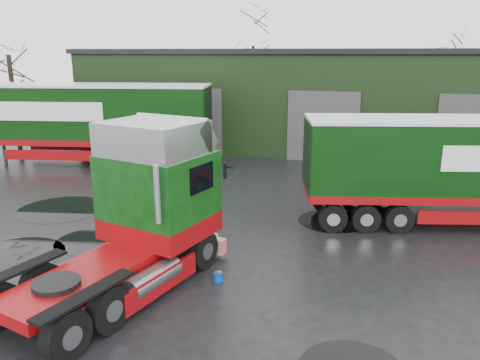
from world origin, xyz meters
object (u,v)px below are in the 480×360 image
(wash_bucket, at_px, (218,277))
(tree_back_a, at_px, (253,67))
(warehouse, at_px, (332,97))
(trailer_left, at_px, (82,124))
(tree_back_b, at_px, (439,81))
(hero_tractor, at_px, (108,215))
(tree_left, at_px, (12,83))
(lorry_right, at_px, (467,172))

(wash_bucket, bearing_deg, tree_back_a, 102.04)
(tree_back_a, bearing_deg, warehouse, -51.34)
(trailer_left, relative_size, tree_back_a, 1.51)
(wash_bucket, height_order, tree_back_b, tree_back_b)
(hero_tractor, distance_m, tree_back_b, 35.04)
(warehouse, height_order, tree_back_a, tree_back_a)
(warehouse, relative_size, wash_bucket, 118.76)
(trailer_left, height_order, wash_bucket, trailer_left)
(warehouse, distance_m, tree_back_b, 12.82)
(wash_bucket, bearing_deg, tree_back_b, 73.67)
(trailer_left, bearing_deg, tree_left, 61.11)
(hero_tractor, bearing_deg, lorry_right, 54.74)
(lorry_right, bearing_deg, hero_tractor, -63.18)
(trailer_left, xyz_separation_m, tree_back_a, (4.94, 20.00, 2.52))
(tree_left, bearing_deg, hero_tractor, -44.36)
(lorry_right, bearing_deg, tree_back_b, 162.35)
(warehouse, height_order, wash_bucket, warehouse)
(hero_tractor, relative_size, lorry_right, 0.47)
(hero_tractor, distance_m, trailer_left, 15.97)
(trailer_left, distance_m, tree_left, 6.70)
(lorry_right, distance_m, tree_left, 26.05)
(tree_left, bearing_deg, wash_bucket, -37.49)
(tree_back_b, bearing_deg, lorry_right, -94.56)
(warehouse, relative_size, lorry_right, 2.17)
(hero_tractor, relative_size, tree_left, 0.83)
(warehouse, height_order, tree_left, tree_left)
(lorry_right, bearing_deg, warehouse, -171.12)
(warehouse, relative_size, tree_back_a, 3.41)
(lorry_right, height_order, tree_back_a, tree_back_a)
(tree_back_a, bearing_deg, wash_bucket, -77.96)
(hero_tractor, bearing_deg, tree_back_b, 85.36)
(lorry_right, bearing_deg, wash_bucket, -60.44)
(tree_back_b, bearing_deg, hero_tractor, -109.46)
(lorry_right, height_order, tree_back_b, tree_back_b)
(tree_back_a, height_order, tree_back_b, tree_back_a)
(trailer_left, height_order, tree_back_b, tree_back_b)
(lorry_right, relative_size, wash_bucket, 54.71)
(hero_tractor, relative_size, tree_back_b, 0.94)
(tree_back_b, bearing_deg, tree_left, -146.31)
(trailer_left, distance_m, lorry_right, 19.58)
(wash_bucket, height_order, tree_back_a, tree_back_a)
(warehouse, xyz_separation_m, tree_back_b, (8.00, 10.00, 0.59))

